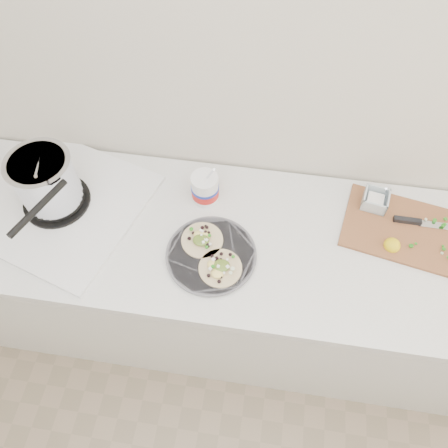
# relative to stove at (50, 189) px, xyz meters

# --- Properties ---
(counter) EXTENTS (2.44, 0.66, 0.90)m
(counter) POSITION_rel_stove_xyz_m (0.69, -0.03, -0.54)
(counter) COLOR silver
(counter) RESTS_ON ground
(stove) EXTENTS (0.74, 0.71, 0.29)m
(stove) POSITION_rel_stove_xyz_m (0.00, 0.00, 0.00)
(stove) COLOR silver
(stove) RESTS_ON counter
(taco_plate) EXTENTS (0.32, 0.32, 0.04)m
(taco_plate) POSITION_rel_stove_xyz_m (0.60, -0.13, -0.08)
(taco_plate) COLOR #55535A
(taco_plate) RESTS_ON counter
(tub) EXTENTS (0.10, 0.10, 0.23)m
(tub) POSITION_rel_stove_xyz_m (0.54, 0.11, -0.03)
(tub) COLOR white
(tub) RESTS_ON counter
(cutboard) EXTENTS (0.46, 0.36, 0.07)m
(cutboard) POSITION_rel_stove_xyz_m (1.26, 0.09, -0.08)
(cutboard) COLOR brown
(cutboard) RESTS_ON counter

